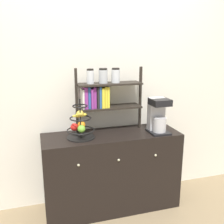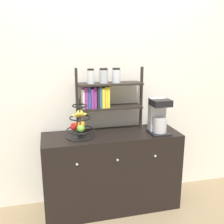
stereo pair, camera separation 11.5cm
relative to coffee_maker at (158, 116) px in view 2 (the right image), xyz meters
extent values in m
plane|color=#847051|center=(-0.47, -0.16, -0.98)|extent=(12.00, 12.00, 0.00)
cube|color=silver|center=(-0.47, 0.34, 0.32)|extent=(7.00, 0.05, 2.60)
cube|color=black|center=(-0.47, 0.07, -0.58)|extent=(1.37, 0.45, 0.81)
sphere|color=#B2AD8C|center=(-0.84, -0.17, -0.35)|extent=(0.02, 0.02, 0.02)
sphere|color=#B2AD8C|center=(-0.47, -0.17, -0.35)|extent=(0.02, 0.02, 0.02)
sphere|color=#B2AD8C|center=(-0.09, -0.17, -0.35)|extent=(0.02, 0.02, 0.02)
cube|color=black|center=(0.00, -0.02, -0.17)|extent=(0.19, 0.23, 0.02)
cube|color=#B7B7BC|center=(0.00, 0.04, 0.01)|extent=(0.16, 0.09, 0.33)
cylinder|color=#B7B7BC|center=(0.00, -0.04, -0.08)|extent=(0.13, 0.13, 0.15)
cube|color=black|center=(0.00, -0.03, 0.14)|extent=(0.18, 0.18, 0.06)
cylinder|color=black|center=(-0.78, 0.05, -0.17)|extent=(0.27, 0.27, 0.01)
cylinder|color=black|center=(-0.78, 0.05, 0.02)|extent=(0.01, 0.01, 0.37)
torus|color=black|center=(-0.78, 0.05, -0.10)|extent=(0.27, 0.27, 0.01)
torus|color=black|center=(-0.78, 0.05, 0.02)|extent=(0.20, 0.20, 0.01)
torus|color=black|center=(-0.78, 0.05, 0.14)|extent=(0.15, 0.15, 0.01)
sphere|color=red|center=(-0.84, 0.05, -0.06)|extent=(0.07, 0.07, 0.07)
sphere|color=#6BAD33|center=(-0.78, -0.02, -0.06)|extent=(0.07, 0.07, 0.07)
sphere|color=orange|center=(-0.76, 0.09, -0.06)|extent=(0.08, 0.08, 0.08)
ellipsoid|color=yellow|center=(-0.78, 0.08, 0.04)|extent=(0.15, 0.06, 0.04)
sphere|color=gold|center=(-0.77, 0.08, 0.05)|extent=(0.07, 0.07, 0.07)
cube|color=black|center=(-0.79, 0.19, 0.15)|extent=(0.02, 0.02, 0.65)
cube|color=black|center=(-0.12, 0.19, 0.15)|extent=(0.02, 0.02, 0.65)
cube|color=black|center=(-0.45, 0.19, 0.07)|extent=(0.64, 0.20, 0.02)
cube|color=black|center=(-0.45, 0.19, 0.31)|extent=(0.64, 0.20, 0.02)
cube|color=white|center=(-0.73, 0.19, 0.18)|extent=(0.02, 0.14, 0.19)
cube|color=#8C338C|center=(-0.70, 0.19, 0.19)|extent=(0.03, 0.13, 0.21)
cube|color=#2D599E|center=(-0.67, 0.19, 0.19)|extent=(0.02, 0.12, 0.21)
cube|color=#8C338C|center=(-0.64, 0.19, 0.18)|extent=(0.02, 0.16, 0.20)
cube|color=#8C338C|center=(-0.61, 0.19, 0.19)|extent=(0.03, 0.13, 0.21)
cube|color=black|center=(-0.58, 0.19, 0.19)|extent=(0.02, 0.16, 0.21)
cube|color=#2D599E|center=(-0.56, 0.19, 0.19)|extent=(0.02, 0.16, 0.21)
cube|color=yellow|center=(-0.53, 0.19, 0.18)|extent=(0.03, 0.16, 0.20)
cube|color=yellow|center=(-0.51, 0.19, 0.19)|extent=(0.02, 0.15, 0.21)
cube|color=yellow|center=(-0.48, 0.19, 0.19)|extent=(0.02, 0.15, 0.21)
cylinder|color=silver|center=(-0.64, 0.19, 0.38)|extent=(0.07, 0.07, 0.13)
cylinder|color=black|center=(-0.64, 0.19, 0.46)|extent=(0.07, 0.07, 0.02)
cylinder|color=#ADB2B7|center=(-0.52, 0.19, 0.39)|extent=(0.09, 0.09, 0.13)
cylinder|color=black|center=(-0.52, 0.19, 0.46)|extent=(0.08, 0.08, 0.02)
cylinder|color=silver|center=(-0.39, 0.19, 0.39)|extent=(0.08, 0.08, 0.13)
cylinder|color=black|center=(-0.39, 0.19, 0.46)|extent=(0.08, 0.08, 0.02)
camera|label=1|loc=(-1.17, -2.30, 0.69)|focal=42.00mm
camera|label=2|loc=(-1.06, -2.33, 0.69)|focal=42.00mm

